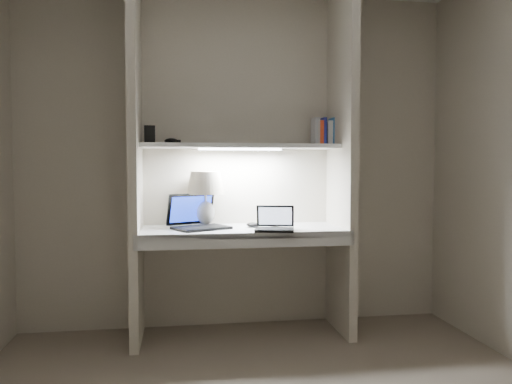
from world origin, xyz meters
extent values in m
cube|color=beige|center=(0.00, 1.50, 1.25)|extent=(3.20, 0.01, 2.50)
cube|color=beige|center=(-0.73, 1.23, 1.25)|extent=(0.06, 0.55, 2.50)
cube|color=beige|center=(0.73, 1.23, 1.25)|extent=(0.06, 0.55, 2.50)
cube|color=white|center=(0.00, 1.23, 0.75)|extent=(1.40, 0.55, 0.04)
cube|color=silver|center=(0.00, 0.96, 0.72)|extent=(1.46, 0.03, 0.10)
cube|color=silver|center=(0.00, 1.32, 1.35)|extent=(1.40, 0.36, 0.03)
cube|color=white|center=(0.00, 1.32, 1.33)|extent=(0.60, 0.04, 0.02)
cylinder|color=white|center=(-0.25, 1.35, 0.78)|extent=(0.10, 0.10, 0.02)
ellipsoid|color=white|center=(-0.25, 1.35, 0.87)|extent=(0.14, 0.14, 0.17)
cylinder|color=white|center=(-0.25, 1.35, 0.97)|extent=(0.02, 0.02, 0.07)
sphere|color=#FFD899|center=(-0.25, 1.35, 1.04)|extent=(0.04, 0.04, 0.04)
cube|color=black|center=(-0.29, 1.20, 0.78)|extent=(0.43, 0.39, 0.02)
cube|color=black|center=(-0.29, 1.20, 0.79)|extent=(0.35, 0.29, 0.00)
cube|color=black|center=(-0.36, 1.33, 0.90)|extent=(0.35, 0.22, 0.23)
cube|color=#1734CB|center=(-0.35, 1.33, 0.90)|extent=(0.30, 0.19, 0.18)
cube|color=black|center=(0.19, 1.01, 0.78)|extent=(0.29, 0.23, 0.02)
cube|color=black|center=(0.19, 1.01, 0.79)|extent=(0.24, 0.17, 0.00)
cube|color=black|center=(0.22, 1.12, 0.86)|extent=(0.26, 0.11, 0.15)
cube|color=silver|center=(0.22, 1.11, 0.86)|extent=(0.23, 0.09, 0.12)
cube|color=silver|center=(0.25, 1.45, 0.83)|extent=(0.11, 0.09, 0.12)
ellipsoid|color=black|center=(0.08, 1.24, 0.79)|extent=(0.11, 0.10, 0.04)
torus|color=black|center=(0.27, 1.29, 0.78)|extent=(0.11, 0.11, 0.01)
cube|color=yellow|center=(-0.42, 1.33, 0.77)|extent=(0.08, 0.08, 0.00)
cube|color=silver|center=(0.73, 1.37, 1.45)|extent=(0.03, 0.13, 0.18)
cube|color=#2A69AB|center=(0.70, 1.37, 1.46)|extent=(0.04, 0.13, 0.20)
cube|color=white|center=(0.67, 1.37, 1.45)|extent=(0.04, 0.13, 0.18)
cube|color=#2731AA|center=(0.63, 1.37, 1.46)|extent=(0.02, 0.13, 0.20)
cube|color=#F84A23|center=(0.60, 1.37, 1.45)|extent=(0.03, 0.13, 0.18)
cube|color=#B7B6BB|center=(0.57, 1.37, 1.46)|extent=(0.04, 0.13, 0.20)
cube|color=black|center=(-0.64, 1.35, 1.43)|extent=(0.08, 0.06, 0.13)
ellipsoid|color=black|center=(-0.49, 1.41, 1.39)|extent=(0.11, 0.08, 0.04)
camera|label=1|loc=(-0.44, -2.25, 1.21)|focal=35.00mm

